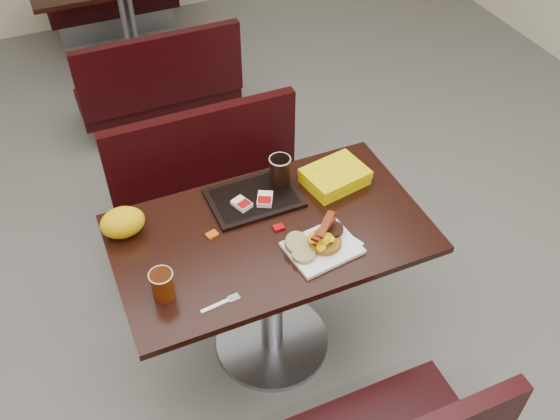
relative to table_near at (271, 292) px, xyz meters
name	(u,v)px	position (x,y,z in m)	size (l,w,h in m)	color
floor	(272,343)	(0.00, 0.00, -0.38)	(6.00, 7.00, 0.01)	slate
table_near	(271,292)	(0.00, 0.00, 0.00)	(1.20, 0.70, 0.75)	black
bench_near_n	(218,193)	(0.00, 0.70, -0.02)	(1.00, 0.46, 0.72)	black
table_far	(129,24)	(0.00, 2.60, 0.00)	(1.20, 0.70, 0.75)	black
bench_far_s	(155,75)	(0.00, 1.90, -0.02)	(1.00, 0.46, 0.72)	black
platter	(322,248)	(0.14, -0.16, 0.38)	(0.26, 0.20, 0.02)	white
pancake_stack	(325,241)	(0.15, -0.15, 0.40)	(0.13, 0.13, 0.03)	olive
sausage_patty	(332,229)	(0.20, -0.13, 0.42)	(0.08, 0.08, 0.01)	black
scrambled_eggs	(323,239)	(0.14, -0.17, 0.44)	(0.09, 0.08, 0.05)	yellow
bacon_strips	(324,228)	(0.15, -0.15, 0.47)	(0.16, 0.07, 0.01)	#4D0505
muffin_bottom	(304,255)	(0.06, -0.18, 0.40)	(0.09, 0.09, 0.02)	#A28755
muffin_top	(297,243)	(0.05, -0.13, 0.41)	(0.09, 0.09, 0.02)	#A28755
coffee_cup_near	(163,285)	(-0.46, -0.14, 0.43)	(0.08, 0.08, 0.11)	#7F2D04
fork	(215,306)	(-0.31, -0.26, 0.38)	(0.14, 0.03, 0.00)	white
knife	(345,233)	(0.26, -0.12, 0.38)	(0.18, 0.01, 0.00)	white
condiment_syrup	(212,235)	(-0.21, 0.06, 0.38)	(0.04, 0.03, 0.01)	#B74907
condiment_ketchup	(279,227)	(0.03, 0.00, 0.38)	(0.04, 0.03, 0.01)	#8C0504
tray	(254,198)	(0.01, 0.19, 0.38)	(0.36, 0.26, 0.02)	black
hashbrown_sleeve_left	(242,204)	(-0.06, 0.16, 0.40)	(0.05, 0.07, 0.02)	silver
hashbrown_sleeve_right	(265,199)	(0.04, 0.15, 0.40)	(0.06, 0.08, 0.02)	silver
coffee_cup_far	(280,170)	(0.14, 0.24, 0.45)	(0.08, 0.08, 0.11)	black
clamshell	(335,177)	(0.35, 0.15, 0.41)	(0.25, 0.19, 0.07)	#D9BC03
paper_bag	(123,222)	(-0.51, 0.21, 0.43)	(0.17, 0.12, 0.12)	#E5BA07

